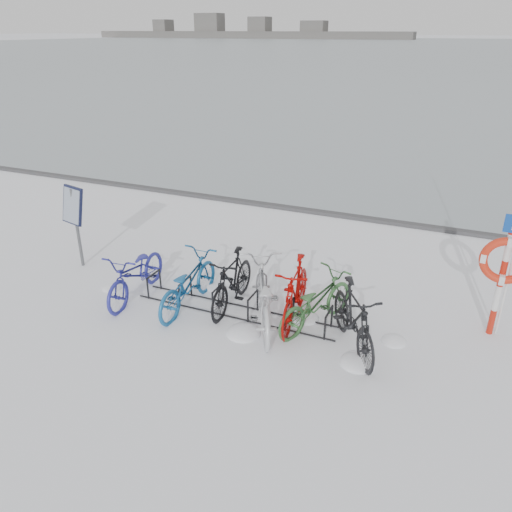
{
  "coord_description": "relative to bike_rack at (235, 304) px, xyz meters",
  "views": [
    {
      "loc": [
        3.59,
        -7.3,
        4.88
      ],
      "look_at": [
        0.17,
        0.6,
        0.94
      ],
      "focal_mm": 35.0,
      "sensor_mm": 36.0,
      "label": 1
    }
  ],
  "objects": [
    {
      "name": "bike_6",
      "position": [
        2.28,
        -0.25,
        0.41
      ],
      "size": [
        1.51,
        1.95,
        1.17
      ],
      "primitive_type": "imported",
      "rotation": [
        0.0,
        0.0,
        0.56
      ],
      "color": "black",
      "rests_on": "ground"
    },
    {
      "name": "bike_4",
      "position": [
        1.11,
        0.2,
        0.42
      ],
      "size": [
        0.79,
        2.03,
        1.19
      ],
      "primitive_type": "imported",
      "rotation": [
        0.0,
        0.0,
        0.12
      ],
      "color": "#A20804",
      "rests_on": "ground"
    },
    {
      "name": "bike_2",
      "position": [
        -0.16,
        0.21,
        0.38
      ],
      "size": [
        0.61,
        1.9,
        1.13
      ],
      "primitive_type": "imported",
      "rotation": [
        0.0,
        0.0,
        0.04
      ],
      "color": "black",
      "rests_on": "ground"
    },
    {
      "name": "ground",
      "position": [
        0.0,
        0.0,
        -0.18
      ],
      "size": [
        900.0,
        900.0,
        0.0
      ],
      "primitive_type": "plane",
      "color": "white",
      "rests_on": "ground"
    },
    {
      "name": "bike_rack",
      "position": [
        0.0,
        0.0,
        0.0
      ],
      "size": [
        4.0,
        0.48,
        0.46
      ],
      "color": "black",
      "rests_on": "ground"
    },
    {
      "name": "bike_3",
      "position": [
        0.62,
        -0.15,
        0.41
      ],
      "size": [
        1.7,
        2.36,
        1.18
      ],
      "primitive_type": "imported",
      "rotation": [
        0.0,
        0.0,
        3.6
      ],
      "color": "silver",
      "rests_on": "ground"
    },
    {
      "name": "info_board",
      "position": [
        -4.05,
        0.45,
        1.14
      ],
      "size": [
        0.65,
        0.37,
        1.84
      ],
      "rotation": [
        0.0,
        0.0,
        -0.25
      ],
      "color": "#595B5E",
      "rests_on": "ground"
    },
    {
      "name": "lifebuoy_station",
      "position": [
        4.41,
        1.07,
        1.25
      ],
      "size": [
        0.82,
        0.23,
        4.26
      ],
      "color": "red",
      "rests_on": "ground"
    },
    {
      "name": "quay_edge",
      "position": [
        0.0,
        5.9,
        -0.13
      ],
      "size": [
        400.0,
        0.25,
        0.1
      ],
      "primitive_type": "cube",
      "color": "#3F3F42",
      "rests_on": "ground"
    },
    {
      "name": "bike_0",
      "position": [
        -2.05,
        -0.2,
        0.35
      ],
      "size": [
        0.88,
        2.08,
        1.06
      ],
      "primitive_type": "imported",
      "rotation": [
        0.0,
        0.0,
        0.09
      ],
      "color": "navy",
      "rests_on": "ground"
    },
    {
      "name": "bike_1",
      "position": [
        -0.93,
        -0.13,
        0.35
      ],
      "size": [
        0.71,
        2.02,
        1.06
      ],
      "primitive_type": "imported",
      "rotation": [
        0.0,
        0.0,
        3.13
      ],
      "color": "#175993",
      "rests_on": "ground"
    },
    {
      "name": "bike_5",
      "position": [
        1.5,
        0.18,
        0.33
      ],
      "size": [
        1.36,
        2.05,
        1.02
      ],
      "primitive_type": "imported",
      "rotation": [
        0.0,
        0.0,
        2.75
      ],
      "color": "#366835",
      "rests_on": "ground"
    },
    {
      "name": "ice_sheet",
      "position": [
        0.0,
        155.0,
        -0.17
      ],
      "size": [
        400.0,
        298.0,
        0.02
      ],
      "primitive_type": "cube",
      "color": "#98A3AC",
      "rests_on": "ground"
    },
    {
      "name": "snow_drifts",
      "position": [
        0.91,
        -0.16,
        -0.18
      ],
      "size": [
        6.08,
        1.89,
        0.22
      ],
      "color": "white",
      "rests_on": "ground"
    },
    {
      "name": "shoreline",
      "position": [
        -122.02,
        260.0,
        2.61
      ],
      "size": [
        180.0,
        12.0,
        9.5
      ],
      "color": "#474747",
      "rests_on": "ground"
    }
  ]
}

